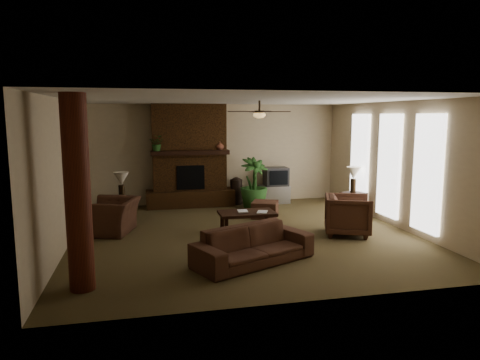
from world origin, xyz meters
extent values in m
plane|color=brown|center=(0.00, 0.00, 0.00)|extent=(7.00, 7.00, 0.00)
plane|color=silver|center=(0.00, 0.00, 2.80)|extent=(7.00, 7.00, 0.00)
plane|color=#C3B08D|center=(0.00, 3.50, 1.40)|extent=(7.00, 0.00, 7.00)
plane|color=#C3B08D|center=(0.00, -3.50, 1.40)|extent=(7.00, 0.00, 7.00)
plane|color=#C3B08D|center=(-3.50, 0.00, 1.40)|extent=(0.00, 7.00, 7.00)
plane|color=#C3B08D|center=(3.50, 0.00, 1.40)|extent=(0.00, 7.00, 7.00)
cube|color=#502F15|center=(-0.80, 3.25, 1.40)|extent=(2.00, 0.50, 2.80)
cube|color=#502F15|center=(-0.80, 3.15, 0.23)|extent=(2.40, 0.70, 0.45)
cube|color=black|center=(-0.80, 2.99, 0.82)|extent=(0.75, 0.04, 0.65)
cube|color=black|center=(-0.80, 2.97, 1.50)|extent=(2.10, 0.28, 0.12)
cube|color=white|center=(3.45, 1.60, 1.35)|extent=(0.08, 0.85, 2.35)
cube|color=white|center=(3.45, 0.20, 1.35)|extent=(0.08, 0.85, 2.35)
cube|color=white|center=(3.45, -1.20, 1.35)|extent=(0.08, 0.85, 2.35)
cylinder|color=#582416|center=(-2.95, -2.40, 1.40)|extent=(0.36, 0.36, 2.80)
cube|color=black|center=(-3.44, 1.80, 1.05)|extent=(0.10, 1.00, 2.10)
cylinder|color=black|center=(0.40, 0.30, 2.68)|extent=(0.04, 0.04, 0.24)
cylinder|color=black|center=(0.40, 0.30, 2.56)|extent=(0.20, 0.20, 0.06)
ellipsoid|color=#F2BF72|center=(0.40, 0.30, 2.50)|extent=(0.26, 0.26, 0.14)
cube|color=black|center=(0.80, 0.30, 2.57)|extent=(0.55, 0.12, 0.01)
cube|color=black|center=(0.00, 0.30, 2.57)|extent=(0.55, 0.12, 0.01)
cube|color=black|center=(0.40, 0.70, 2.57)|extent=(0.12, 0.55, 0.01)
cube|color=black|center=(0.40, -0.10, 2.57)|extent=(0.12, 0.55, 0.01)
imported|color=#503122|center=(-0.26, -1.81, 0.41)|extent=(2.17, 1.43, 0.82)
imported|color=#503122|center=(-2.73, 0.71, 0.49)|extent=(1.01, 1.28, 0.98)
imported|color=#503122|center=(2.12, -0.51, 0.46)|extent=(1.11, 1.15, 0.93)
cube|color=black|center=(0.11, 0.21, 0.40)|extent=(1.20, 0.70, 0.06)
cube|color=black|center=(-0.39, -0.04, 0.18)|extent=(0.07, 0.07, 0.37)
cube|color=black|center=(0.61, -0.04, 0.18)|extent=(0.07, 0.07, 0.37)
cube|color=black|center=(-0.39, 0.46, 0.18)|extent=(0.07, 0.07, 0.37)
cube|color=black|center=(0.61, 0.46, 0.18)|extent=(0.07, 0.07, 0.37)
cube|color=#503122|center=(0.84, 1.37, 0.20)|extent=(0.79, 0.79, 0.40)
cube|color=#AFAFB1|center=(1.60, 3.10, 0.25)|extent=(0.88, 0.55, 0.50)
cube|color=#333335|center=(1.65, 3.09, 0.76)|extent=(0.66, 0.51, 0.52)
cube|color=black|center=(1.65, 2.83, 0.76)|extent=(0.52, 0.04, 0.40)
cylinder|color=black|center=(0.50, 3.15, 0.35)|extent=(0.34, 0.34, 0.70)
sphere|color=black|center=(0.50, 3.15, 0.60)|extent=(0.34, 0.34, 0.34)
imported|color=#2A5321|center=(0.84, 2.50, 0.38)|extent=(1.20, 1.55, 0.77)
cube|color=black|center=(-2.58, 1.51, 0.28)|extent=(0.57, 0.57, 0.55)
cylinder|color=black|center=(-2.55, 1.54, 0.73)|extent=(0.18, 0.18, 0.35)
cone|color=beige|center=(-2.55, 1.54, 1.05)|extent=(0.46, 0.46, 0.30)
cube|color=black|center=(3.15, 1.28, 0.28)|extent=(0.66, 0.66, 0.55)
cylinder|color=black|center=(3.15, 1.31, 0.73)|extent=(0.14, 0.14, 0.35)
cone|color=beige|center=(3.15, 1.31, 1.05)|extent=(0.36, 0.36, 0.30)
imported|color=#2A5321|center=(-1.67, 2.92, 1.72)|extent=(0.50, 0.52, 0.33)
imported|color=brown|center=(0.02, 3.01, 1.67)|extent=(0.25, 0.26, 0.22)
imported|color=#999999|center=(-0.09, 0.23, 0.57)|extent=(0.22, 0.05, 0.29)
imported|color=#999999|center=(0.32, 0.11, 0.58)|extent=(0.21, 0.10, 0.29)
camera|label=1|loc=(-2.03, -8.79, 2.49)|focal=32.81mm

